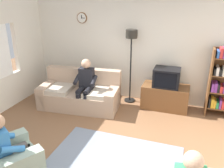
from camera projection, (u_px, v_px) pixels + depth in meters
The scene contains 11 objects.
ground_plane at pixel (100, 156), 4.07m from camera, with size 12.00×12.00×0.00m, color brown.
back_wall_assembly at pixel (138, 48), 5.92m from camera, with size 6.20×0.17×2.70m.
couch at pixel (80, 95), 5.76m from camera, with size 1.98×1.06×0.90m.
tv_stand at pixel (165, 97), 5.70m from camera, with size 1.10×0.56×0.58m.
tv at pixel (167, 77), 5.49m from camera, with size 0.60×0.49×0.44m.
bookshelf at pixel (222, 83), 5.21m from camera, with size 0.68×0.36×1.59m.
floor_lamp at pixel (131, 46), 5.64m from camera, with size 0.28×0.28×1.85m.
armchair_near_window at pixel (5, 165), 3.45m from camera, with size 1.14×1.17×0.90m.
area_rug at pixel (112, 165), 3.87m from camera, with size 2.20×1.70×0.01m, color slate.
person_on_couch at pixel (85, 83), 5.46m from camera, with size 0.54×0.56×1.24m.
person_in_left_armchair at pixel (8, 145), 3.38m from camera, with size 0.61×0.64×1.12m.
Camera 1 is at (1.27, -3.08, 2.65)m, focal length 37.49 mm.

